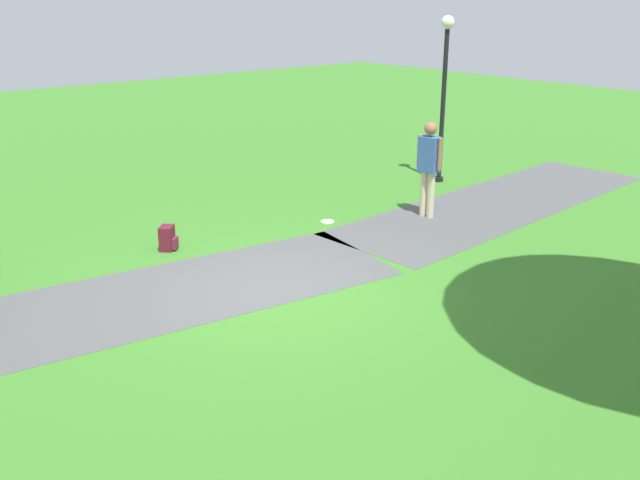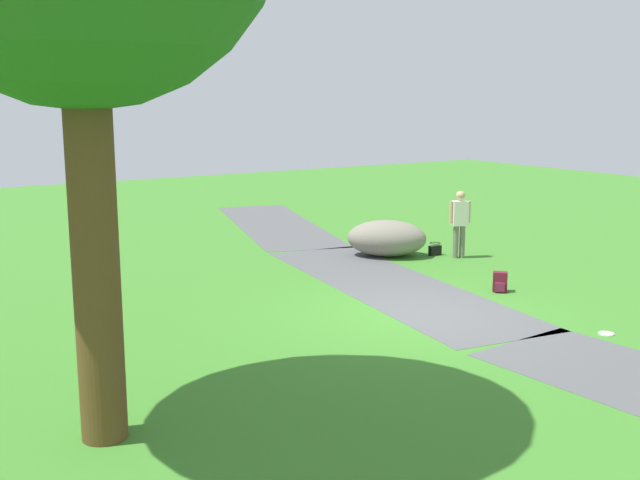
# 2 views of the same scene
# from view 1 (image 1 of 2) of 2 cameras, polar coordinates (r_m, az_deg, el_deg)

# --- Properties ---
(ground_plane) EXTENTS (48.00, 48.00, 0.00)m
(ground_plane) POSITION_cam_1_polar(r_m,az_deg,el_deg) (9.88, -3.52, -4.19)
(ground_plane) COLOR #397826
(footpath_segment_near) EXTENTS (8.13, 2.78, 0.01)m
(footpath_segment_near) POSITION_cam_1_polar(r_m,az_deg,el_deg) (14.43, 14.36, 2.97)
(footpath_segment_near) COLOR #4F5052
(footpath_segment_near) RESTS_ON ground
(footpath_segment_mid) EXTENTS (8.24, 3.36, 0.01)m
(footpath_segment_mid) POSITION_cam_1_polar(r_m,az_deg,el_deg) (9.82, -16.25, -5.15)
(footpath_segment_mid) COLOR #4F5052
(footpath_segment_mid) RESTS_ON ground
(lamp_post) EXTENTS (0.28, 0.28, 3.51)m
(lamp_post) POSITION_cam_1_polar(r_m,az_deg,el_deg) (15.41, 10.06, 12.55)
(lamp_post) COLOR black
(lamp_post) RESTS_ON ground
(man_near_boulder) EXTENTS (0.29, 0.52, 1.77)m
(man_near_boulder) POSITION_cam_1_polar(r_m,az_deg,el_deg) (12.99, 8.84, 6.25)
(man_near_boulder) COLOR beige
(man_near_boulder) RESTS_ON ground
(spare_backpack_on_lawn) EXTENTS (0.35, 0.35, 0.40)m
(spare_backpack_on_lawn) POSITION_cam_1_polar(r_m,az_deg,el_deg) (11.63, -12.26, 0.12)
(spare_backpack_on_lawn) COLOR #5A1724
(spare_backpack_on_lawn) RESTS_ON ground
(frisbee_on_grass) EXTENTS (0.25, 0.25, 0.02)m
(frisbee_on_grass) POSITION_cam_1_polar(r_m,az_deg,el_deg) (12.79, 0.60, 1.51)
(frisbee_on_grass) COLOR white
(frisbee_on_grass) RESTS_ON ground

